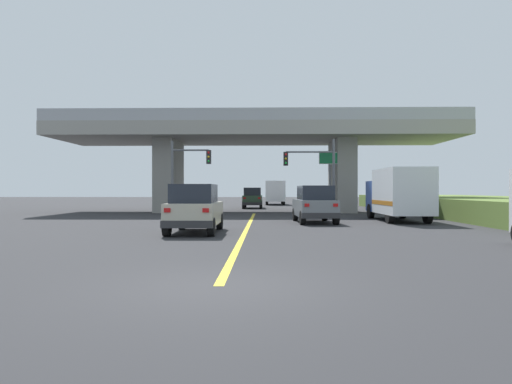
# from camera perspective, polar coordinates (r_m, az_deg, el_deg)

# --- Properties ---
(ground) EXTENTS (160.00, 160.00, 0.00)m
(ground) POSITION_cam_1_polar(r_m,az_deg,el_deg) (37.59, -0.11, -2.48)
(ground) COLOR #2B2B2D
(overpass_bridge) EXTENTS (32.03, 8.60, 7.81)m
(overpass_bridge) POSITION_cam_1_polar(r_m,az_deg,el_deg) (37.74, -0.11, 6.04)
(overpass_bridge) COLOR gray
(overpass_bridge) RESTS_ON ground
(lane_divider_stripe) EXTENTS (0.20, 26.22, 0.01)m
(lane_divider_stripe) POSITION_cam_1_polar(r_m,az_deg,el_deg) (21.61, -1.10, -4.48)
(lane_divider_stripe) COLOR yellow
(lane_divider_stripe) RESTS_ON ground
(suv_lead) EXTENTS (1.97, 4.32, 2.02)m
(suv_lead) POSITION_cam_1_polar(r_m,az_deg,el_deg) (19.18, -7.62, -2.06)
(suv_lead) COLOR #B7B29E
(suv_lead) RESTS_ON ground
(suv_crossing) EXTENTS (2.20, 4.43, 2.02)m
(suv_crossing) POSITION_cam_1_polar(r_m,az_deg,el_deg) (25.07, 7.32, -1.52)
(suv_crossing) COLOR slate
(suv_crossing) RESTS_ON ground
(box_truck) EXTENTS (2.33, 6.58, 2.98)m
(box_truck) POSITION_cam_1_polar(r_m,az_deg,el_deg) (27.40, 17.35, -0.21)
(box_truck) COLOR navy
(box_truck) RESTS_ON ground
(sedan_oncoming) EXTENTS (1.90, 4.48, 2.02)m
(sedan_oncoming) POSITION_cam_1_polar(r_m,az_deg,el_deg) (44.95, -0.43, -0.74)
(sedan_oncoming) COLOR #2D4C33
(sedan_oncoming) RESTS_ON ground
(traffic_signal_nearside) EXTENTS (3.60, 0.36, 5.35)m
(traffic_signal_nearside) POSITION_cam_1_polar(r_m,az_deg,el_deg) (32.22, 7.49, 2.99)
(traffic_signal_nearside) COLOR #56595E
(traffic_signal_nearside) RESTS_ON ground
(traffic_signal_farside) EXTENTS (2.79, 0.36, 5.19)m
(traffic_signal_farside) POSITION_cam_1_polar(r_m,az_deg,el_deg) (32.08, -8.75, 2.94)
(traffic_signal_farside) COLOR #56595E
(traffic_signal_farside) RESTS_ON ground
(highway_sign) EXTENTS (1.71, 0.17, 4.83)m
(highway_sign) POSITION_cam_1_polar(r_m,az_deg,el_deg) (35.45, 9.23, 3.13)
(highway_sign) COLOR #56595E
(highway_sign) RESTS_ON ground
(semi_truck_distant) EXTENTS (2.33, 7.04, 2.87)m
(semi_truck_distant) POSITION_cam_1_polar(r_m,az_deg,el_deg) (56.30, 2.38, -0.01)
(semi_truck_distant) COLOR navy
(semi_truck_distant) RESTS_ON ground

